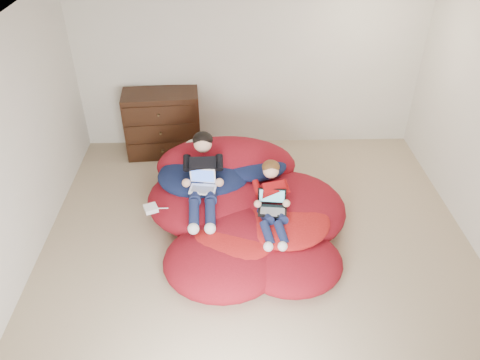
# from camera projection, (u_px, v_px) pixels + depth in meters

# --- Properties ---
(room_shell) EXTENTS (5.10, 5.10, 2.77)m
(room_shell) POSITION_uv_depth(u_px,v_px,m) (258.00, 236.00, 5.27)
(room_shell) COLOR tan
(room_shell) RESTS_ON ground
(dresser) EXTENTS (1.12, 0.64, 0.97)m
(dresser) POSITION_uv_depth(u_px,v_px,m) (163.00, 123.00, 6.90)
(dresser) COLOR black
(dresser) RESTS_ON ground
(beanbag_pile) EXTENTS (2.44, 2.45, 0.88)m
(beanbag_pile) POSITION_uv_depth(u_px,v_px,m) (241.00, 207.00, 5.64)
(beanbag_pile) COLOR maroon
(beanbag_pile) RESTS_ON ground
(cream_pillow) EXTENTS (0.45, 0.29, 0.29)m
(cream_pillow) POSITION_uv_depth(u_px,v_px,m) (200.00, 149.00, 6.04)
(cream_pillow) COLOR beige
(cream_pillow) RESTS_ON beanbag_pile
(older_boy) EXTENTS (0.33, 1.15, 0.71)m
(older_boy) POSITION_uv_depth(u_px,v_px,m) (203.00, 174.00, 5.46)
(older_boy) COLOR black
(older_boy) RESTS_ON beanbag_pile
(younger_boy) EXTENTS (0.34, 0.95, 0.61)m
(younger_boy) POSITION_uv_depth(u_px,v_px,m) (272.00, 198.00, 5.23)
(younger_boy) COLOR #990D0F
(younger_boy) RESTS_ON beanbag_pile
(laptop_white) EXTENTS (0.33, 0.28, 0.22)m
(laptop_white) POSITION_uv_depth(u_px,v_px,m) (203.00, 183.00, 5.41)
(laptop_white) COLOR white
(laptop_white) RESTS_ON older_boy
(laptop_black) EXTENTS (0.34, 0.29, 0.23)m
(laptop_black) POSITION_uv_depth(u_px,v_px,m) (272.00, 204.00, 5.20)
(laptop_black) COLOR black
(laptop_black) RESTS_ON younger_boy
(power_adapter) EXTENTS (0.19, 0.19, 0.05)m
(power_adapter) POSITION_uv_depth(u_px,v_px,m) (151.00, 208.00, 5.35)
(power_adapter) COLOR white
(power_adapter) RESTS_ON beanbag_pile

